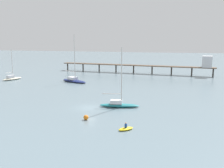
{
  "coord_description": "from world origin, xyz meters",
  "views": [
    {
      "loc": [
        15.75,
        -43.31,
        12.84
      ],
      "look_at": [
        0.0,
        17.54,
        1.5
      ],
      "focal_mm": 40.34,
      "sensor_mm": 36.0,
      "label": 1
    }
  ],
  "objects": [
    {
      "name": "dinghy_yellow",
      "position": [
        9.1,
        -9.74,
        0.22
      ],
      "size": [
        2.36,
        2.35,
        1.14
      ],
      "color": "yellow",
      "rests_on": "ground_plane"
    },
    {
      "name": "ground_plane",
      "position": [
        0.0,
        0.0,
        0.0
      ],
      "size": [
        400.0,
        400.0,
        0.0
      ],
      "primitive_type": "plane",
      "color": "slate"
    },
    {
      "name": "mooring_buoy_near",
      "position": [
        2.0,
        -6.88,
        0.41
      ],
      "size": [
        0.82,
        0.82,
        0.82
      ],
      "primitive_type": "sphere",
      "color": "orange",
      "rests_on": "ground_plane"
    },
    {
      "name": "pier",
      "position": [
        10.58,
        49.3,
        3.75
      ],
      "size": [
        58.04,
        7.31,
        7.04
      ],
      "color": "brown",
      "rests_on": "ground_plane"
    },
    {
      "name": "sailboat_cream",
      "position": [
        -34.61,
        24.79,
        0.68
      ],
      "size": [
        4.15,
        6.81,
        9.9
      ],
      "color": "beige",
      "rests_on": "ground_plane"
    },
    {
      "name": "sailboat_teal",
      "position": [
        5.4,
        1.89,
        0.71
      ],
      "size": [
        7.74,
        2.99,
        11.28
      ],
      "color": "#1E727A",
      "rests_on": "ground_plane"
    },
    {
      "name": "sailboat_navy",
      "position": [
        -14.08,
        26.12,
        0.71
      ],
      "size": [
        9.89,
        6.79,
        14.1
      ],
      "color": "navy",
      "rests_on": "ground_plane"
    }
  ]
}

